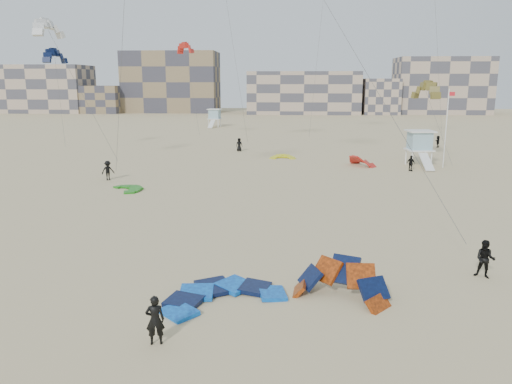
# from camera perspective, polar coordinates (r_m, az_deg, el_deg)

# --- Properties ---
(ground) EXTENTS (320.00, 320.00, 0.00)m
(ground) POSITION_cam_1_polar(r_m,az_deg,el_deg) (22.47, -13.38, -11.75)
(ground) COLOR tan
(ground) RESTS_ON ground
(kite_ground_blue) EXTENTS (6.77, 6.86, 0.96)m
(kite_ground_blue) POSITION_cam_1_polar(r_m,az_deg,el_deg) (21.85, -3.81, -12.14)
(kite_ground_blue) COLOR #087DF7
(kite_ground_blue) RESTS_ON ground
(kite_ground_orange) EXTENTS (5.48, 5.46, 4.21)m
(kite_ground_orange) POSITION_cam_1_polar(r_m,az_deg,el_deg) (22.24, 9.51, -11.84)
(kite_ground_orange) COLOR #CE470E
(kite_ground_orange) RESTS_ON ground
(kite_ground_green) EXTENTS (4.41, 4.36, 0.58)m
(kite_ground_green) POSITION_cam_1_polar(r_m,az_deg,el_deg) (44.31, -14.39, 0.23)
(kite_ground_green) COLOR #258215
(kite_ground_green) RESTS_ON ground
(kite_ground_red_far) EXTENTS (4.83, 4.78, 3.34)m
(kite_ground_red_far) POSITION_cam_1_polar(r_m,az_deg,el_deg) (56.73, 11.96, 2.98)
(kite_ground_red_far) COLOR red
(kite_ground_red_far) RESTS_ON ground
(kite_ground_yellow) EXTENTS (2.87, 3.06, 1.42)m
(kite_ground_yellow) POSITION_cam_1_polar(r_m,az_deg,el_deg) (60.81, 3.07, 3.85)
(kite_ground_yellow) COLOR #EFFB13
(kite_ground_yellow) RESTS_ON ground
(kitesurfer_main) EXTENTS (0.74, 0.57, 1.82)m
(kitesurfer_main) POSITION_cam_1_polar(r_m,az_deg,el_deg) (18.43, -11.47, -14.14)
(kitesurfer_main) COLOR black
(kitesurfer_main) RESTS_ON ground
(kitesurfer_b) EXTENTS (1.12, 1.04, 1.84)m
(kitesurfer_b) POSITION_cam_1_polar(r_m,az_deg,el_deg) (26.07, 24.72, -6.99)
(kitesurfer_b) COLOR black
(kitesurfer_b) RESTS_ON ground
(kitesurfer_c) EXTENTS (1.37, 1.25, 1.84)m
(kitesurfer_c) POSITION_cam_1_polar(r_m,az_deg,el_deg) (49.11, -16.57, 2.37)
(kitesurfer_c) COLOR black
(kitesurfer_c) RESTS_ON ground
(kitesurfer_d) EXTENTS (0.96, 0.98, 1.66)m
(kitesurfer_d) POSITION_cam_1_polar(r_m,az_deg,el_deg) (54.29, 17.29, 3.15)
(kitesurfer_d) COLOR black
(kitesurfer_d) RESTS_ON ground
(kitesurfer_e) EXTENTS (0.99, 0.79, 1.76)m
(kitesurfer_e) POSITION_cam_1_polar(r_m,az_deg,el_deg) (67.06, -1.94, 5.43)
(kitesurfer_e) COLOR black
(kitesurfer_e) RESTS_ON ground
(kitesurfer_f) EXTENTS (0.66, 1.58, 1.65)m
(kitesurfer_f) POSITION_cam_1_polar(r_m,az_deg,el_deg) (75.67, 20.07, 5.45)
(kitesurfer_f) COLOR black
(kitesurfer_f) RESTS_ON ground
(kite_fly_grey) EXTENTS (8.38, 4.35, 14.56)m
(kite_fly_grey) POSITION_cam_1_polar(r_m,az_deg,el_deg) (55.70, -22.67, 16.71)
(kite_fly_grey) COLOR white
(kite_fly_grey) RESTS_ON ground
(kite_fly_olive) EXTENTS (5.02, 11.49, 8.33)m
(kite_fly_olive) POSITION_cam_1_polar(r_m,az_deg,el_deg) (60.68, 18.85, 10.79)
(kite_fly_olive) COLOR brown
(kite_fly_olive) RESTS_ON ground
(kite_fly_navy) EXTENTS (4.34, 4.31, 12.36)m
(kite_fly_navy) POSITION_cam_1_polar(r_m,az_deg,el_deg) (69.63, -22.00, 14.07)
(kite_fly_navy) COLOR #091741
(kite_fly_navy) RESTS_ON ground
(kite_fly_red) EXTENTS (4.39, 4.37, 14.11)m
(kite_fly_red) POSITION_cam_1_polar(r_m,az_deg,el_deg) (79.77, -8.08, 15.86)
(kite_fly_red) COLOR red
(kite_fly_red) RESTS_ON ground
(lifeguard_tower_near) EXTENTS (3.00, 5.47, 3.92)m
(lifeguard_tower_near) POSITION_cam_1_polar(r_m,az_deg,el_deg) (57.87, 18.15, 4.76)
(lifeguard_tower_near) COLOR white
(lifeguard_tower_near) RESTS_ON ground
(lifeguard_tower_far) EXTENTS (2.92, 5.22, 3.70)m
(lifeguard_tower_far) POSITION_cam_1_polar(r_m,az_deg,el_deg) (103.93, -4.75, 8.42)
(lifeguard_tower_far) COLOR white
(lifeguard_tower_far) RESTS_ON ground
(flagpole) EXTENTS (0.68, 0.10, 8.39)m
(flagpole) POSITION_cam_1_polar(r_m,az_deg,el_deg) (57.27, 20.92, 6.95)
(flagpole) COLOR white
(flagpole) RESTS_ON ground
(condo_west_a) EXTENTS (30.00, 15.00, 14.00)m
(condo_west_a) POSITION_cam_1_polar(r_m,az_deg,el_deg) (167.94, -23.55, 10.74)
(condo_west_a) COLOR tan
(condo_west_a) RESTS_ON ground
(condo_west_b) EXTENTS (28.00, 14.00, 18.00)m
(condo_west_b) POSITION_cam_1_polar(r_m,az_deg,el_deg) (157.78, -9.62, 12.27)
(condo_west_b) COLOR #806B4D
(condo_west_b) RESTS_ON ground
(condo_mid) EXTENTS (32.00, 16.00, 12.00)m
(condo_mid) POSITION_cam_1_polar(r_m,az_deg,el_deg) (149.58, 5.43, 11.23)
(condo_mid) COLOR tan
(condo_mid) RESTS_ON ground
(condo_east) EXTENTS (26.00, 14.00, 16.00)m
(condo_east) POSITION_cam_1_polar(r_m,az_deg,el_deg) (157.65, 20.41, 11.31)
(condo_east) COLOR tan
(condo_east) RESTS_ON ground
(condo_fill_left) EXTENTS (12.00, 10.00, 8.00)m
(condo_fill_left) POSITION_cam_1_polar(r_m,az_deg,el_deg) (158.03, -17.24, 10.07)
(condo_fill_left) COLOR #806B4D
(condo_fill_left) RESTS_ON ground
(condo_fill_right) EXTENTS (10.00, 10.00, 10.00)m
(condo_fill_right) POSITION_cam_1_polar(r_m,az_deg,el_deg) (149.76, 14.03, 10.54)
(condo_fill_right) COLOR tan
(condo_fill_right) RESTS_ON ground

